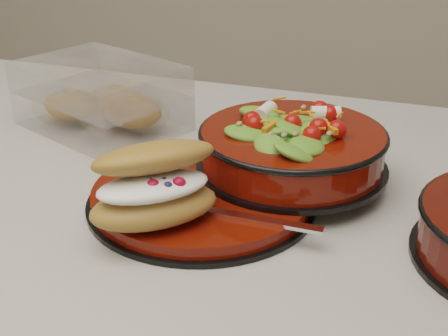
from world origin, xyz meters
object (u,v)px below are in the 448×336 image
(salad_bowl, at_px, (292,141))
(fork, at_px, (240,216))
(pastry_box, at_px, (102,98))
(dinner_plate, at_px, (202,197))
(croissant, at_px, (156,186))

(salad_bowl, xyz_separation_m, fork, (-0.02, -0.13, -0.03))
(pastry_box, bearing_deg, fork, -16.05)
(dinner_plate, relative_size, salad_bowl, 1.14)
(croissant, xyz_separation_m, pastry_box, (-0.21, 0.26, -0.01))
(dinner_plate, height_order, croissant, croissant)
(croissant, distance_m, pastry_box, 0.33)
(croissant, relative_size, fork, 0.96)
(croissant, height_order, fork, croissant)
(salad_bowl, distance_m, croissant, 0.19)
(croissant, height_order, pastry_box, croissant)
(fork, bearing_deg, pastry_box, 52.27)
(salad_bowl, bearing_deg, pastry_box, 163.42)
(fork, xyz_separation_m, pastry_box, (-0.29, 0.23, 0.02))
(salad_bowl, bearing_deg, croissant, -121.43)
(dinner_plate, xyz_separation_m, fork, (0.06, -0.05, 0.01))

